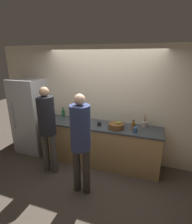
% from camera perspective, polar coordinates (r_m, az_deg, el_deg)
% --- Properties ---
extents(ground_plane, '(14.00, 14.00, 0.00)m').
position_cam_1_polar(ground_plane, '(3.99, -0.72, -18.54)').
color(ground_plane, '#4C4238').
extents(wall_back, '(5.20, 0.06, 2.60)m').
position_cam_1_polar(wall_back, '(4.00, 2.48, 2.37)').
color(wall_back, beige).
rests_on(wall_back, ground_plane).
extents(counter, '(2.68, 0.66, 0.94)m').
position_cam_1_polar(counter, '(4.03, 1.02, -10.21)').
color(counter, tan).
rests_on(counter, ground_plane).
extents(refrigerator, '(0.72, 0.65, 1.85)m').
position_cam_1_polar(refrigerator, '(4.67, -20.64, -1.30)').
color(refrigerator, '#B7B7BC').
rests_on(refrigerator, ground_plane).
extents(person_left, '(0.34, 0.34, 1.83)m').
position_cam_1_polar(person_left, '(3.59, -15.68, -3.79)').
color(person_left, '#4C4742').
rests_on(person_left, ground_plane).
extents(person_center, '(0.34, 0.34, 1.82)m').
position_cam_1_polar(person_center, '(2.94, -5.05, -8.27)').
color(person_center, '#38332D').
rests_on(person_center, ground_plane).
extents(fruit_bowl, '(0.32, 0.32, 0.15)m').
position_cam_1_polar(fruit_bowl, '(3.62, 6.65, -4.51)').
color(fruit_bowl, brown).
rests_on(fruit_bowl, counter).
extents(utensil_crock, '(0.11, 0.11, 0.26)m').
position_cam_1_polar(utensil_crock, '(3.81, 15.63, -3.83)').
color(utensil_crock, '#ADA393').
rests_on(utensil_crock, counter).
extents(bottle_amber, '(0.07, 0.07, 0.20)m').
position_cam_1_polar(bottle_amber, '(3.62, 12.09, -4.41)').
color(bottle_amber, brown).
rests_on(bottle_amber, counter).
extents(bottle_green, '(0.07, 0.07, 0.23)m').
position_cam_1_polar(bottle_green, '(4.35, -10.63, -0.32)').
color(bottle_green, '#236033').
rests_on(bottle_green, counter).
extents(cup_black, '(0.09, 0.09, 0.09)m').
position_cam_1_polar(cup_black, '(3.74, 1.05, -3.82)').
color(cup_black, '#28282D').
rests_on(cup_black, counter).
extents(cup_blue, '(0.08, 0.08, 0.10)m').
position_cam_1_polar(cup_blue, '(3.51, 12.68, -5.70)').
color(cup_blue, '#335184').
rests_on(cup_blue, counter).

